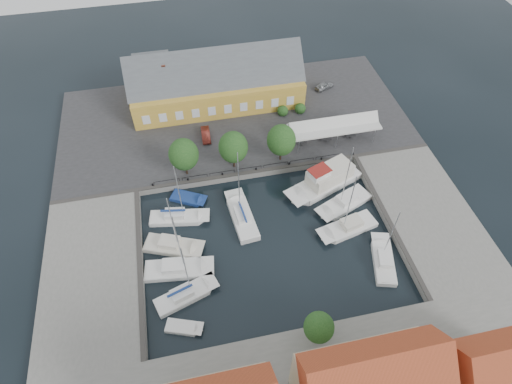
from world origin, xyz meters
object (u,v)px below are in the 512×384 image
car_red (206,135)px  trawler (326,181)px  car_silver (324,86)px  east_boat_c (383,261)px  launch_nw (188,199)px  west_boat_a (178,218)px  warehouse (213,83)px  west_boat_b (173,247)px  center_sailboat (242,217)px  launch_sw (184,328)px  east_boat_a (344,204)px  west_boat_d (185,296)px  tent_canopy (334,127)px  west_boat_c (178,270)px  east_boat_b (348,228)px

car_red → trawler: (15.58, -12.78, -0.60)m
car_silver → east_boat_c: size_ratio=0.36×
trawler → launch_nw: size_ratio=2.27×
west_boat_a → warehouse: bearing=70.3°
warehouse → west_boat_b: warehouse is taller
car_red → center_sailboat: center_sailboat is taller
launch_sw → west_boat_a: bearing=86.9°
trawler → east_boat_a: east_boat_a is taller
west_boat_d → east_boat_c: bearing=-0.9°
launch_nw → center_sailboat: bearing=-36.3°
car_red → launch_sw: 30.77m
west_boat_a → trawler: bearing=4.5°
car_silver → tent_canopy: bearing=144.5°
west_boat_c → launch_sw: west_boat_c is taller
west_boat_a → west_boat_b: (-1.11, -4.46, -0.01)m
car_red → west_boat_a: bearing=-109.7°
car_red → west_boat_c: bearing=-104.3°
tent_canopy → west_boat_b: west_boat_b is taller
car_red → west_boat_b: west_boat_b is taller
east_boat_b → west_boat_d: east_boat_b is taller
tent_canopy → west_boat_a: 27.14m
west_boat_b → west_boat_d: size_ratio=1.02×
east_boat_c → west_boat_b: west_boat_b is taller
car_silver → launch_nw: car_silver is taller
east_boat_a → tent_canopy: bearing=79.8°
west_boat_b → launch_nw: (2.79, 7.74, -0.17)m
west_boat_b → launch_sw: (0.27, -11.07, -0.17)m
east_boat_a → launch_sw: size_ratio=2.67×
east_boat_b → west_boat_d: size_ratio=1.08×
car_silver → west_boat_b: (-29.16, -27.39, -1.34)m
warehouse → launch_sw: 40.53m
east_boat_c → launch_nw: 27.51m
west_boat_b → east_boat_b: bearing=-4.7°
east_boat_b → east_boat_c: (2.52, -5.74, -0.00)m
car_red → east_boat_c: 32.49m
trawler → east_boat_a: 4.33m
warehouse → tent_canopy: (16.60, -13.86, -0.74)m
west_boat_b → west_boat_a: bearing=76.0°
car_silver → launch_sw: bearing=120.4°
west_boat_b → tent_canopy: bearing=28.6°
east_boat_b → west_boat_d: (-22.22, -5.33, 0.01)m
west_boat_d → launch_nw: west_boat_d is taller
east_boat_c → west_boat_b: 26.71m
east_boat_a → west_boat_d: size_ratio=1.15×
warehouse → west_boat_c: bearing=-106.3°
west_boat_a → west_boat_c: (-0.81, -8.00, -0.01)m
trawler → east_boat_c: size_ratio=1.25×
center_sailboat → tent_canopy: bearing=34.8°
launch_nw → warehouse: bearing=71.6°
launch_sw → east_boat_b: bearing=21.9°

